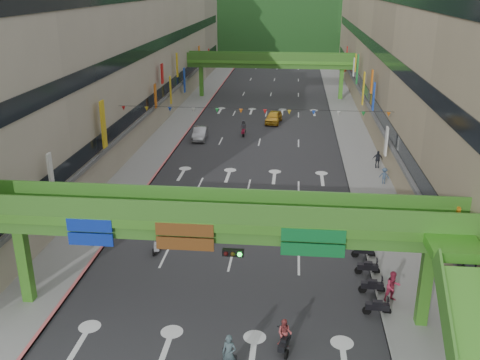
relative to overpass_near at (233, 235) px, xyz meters
The scene contains 22 objects.
road_slab 44.93m from the overpass_near, 91.20° to the left, with size 18.00×140.00×0.02m, color #28282B.
sidewalk_left 46.47m from the overpass_near, 104.97° to the left, with size 4.00×140.00×0.15m, color gray.
sidewalk_right 46.03m from the overpass_near, 77.29° to the left, with size 4.00×140.00×0.15m, color gray.
curb_left 46.02m from the overpass_near, 102.67° to the left, with size 0.20×140.00×0.18m, color #CC5959.
curb_right 45.65m from the overpass_near, 79.63° to the left, with size 0.20×140.00×0.18m, color gray.
building_row_left 49.02m from the overpass_near, 114.00° to the left, with size 12.80×95.00×19.00m.
building_row_right 48.30m from the overpass_near, 68.03° to the left, with size 12.80×95.00×19.00m.
overpass_near is the anchor object (origin of this frame).
overpass_far 59.63m from the overpass_near, 90.90° to the left, with size 28.00×2.20×7.10m.
hill_left 155.52m from the overpass_near, 95.88° to the left, with size 168.00×140.00×112.00m, color #1C4419.
hill_right 176.35m from the overpass_near, 82.15° to the left, with size 208.00×176.00×128.00m, color #1C4419.
bunting_string 24.65m from the overpass_near, 92.17° to the left, with size 26.00×0.36×0.47m.
scooter_rider_near 6.04m from the overpass_near, 86.13° to the right, with size 0.77×1.58×2.21m.
scooter_rider_mid 5.63m from the overpass_near, 39.89° to the right, with size 0.84×1.58×1.86m.
scooter_rider_left 10.42m from the overpass_near, 129.93° to the left, with size 0.97×1.59×1.90m.
scooter_rider_far 37.55m from the overpass_near, 94.64° to the left, with size 0.79×1.60×1.91m.
parked_scooter_row 10.26m from the overpass_near, 30.40° to the left, with size 1.60×7.15×1.08m.
car_silver 36.33m from the overpass_near, 102.71° to the left, with size 1.49×4.26×1.40m, color #9A9BA0.
car_yellow 44.01m from the overpass_near, 89.60° to the left, with size 1.81×4.50×1.53m, color gold.
pedestrian_red 10.19m from the overpass_near, 16.45° to the left, with size 0.91×0.71×1.86m, color #A12641.
pedestrian_dark 29.12m from the overpass_near, 66.97° to the left, with size 1.00×0.42×1.71m, color #1F2229.
pedestrian_blue 25.12m from the overpass_near, 62.88° to the left, with size 0.70×0.45×1.49m, color #35485E.
Camera 1 is at (3.80, -19.19, 17.42)m, focal length 40.00 mm.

